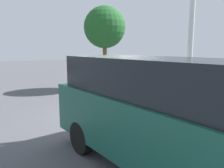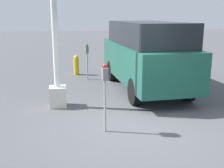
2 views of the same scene
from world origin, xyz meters
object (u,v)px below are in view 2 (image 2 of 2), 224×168
at_px(parking_meter_far, 87,54).
at_px(fire_hydrant, 76,65).
at_px(parking_meter_near, 105,82).
at_px(parked_van, 146,54).
at_px(lamp_post, 55,38).

bearing_deg(parking_meter_far, fire_hydrant, 18.01).
relative_size(parking_meter_near, parking_meter_far, 1.08).
relative_size(parking_meter_near, parked_van, 0.30).
bearing_deg(parking_meter_near, parked_van, -32.59).
bearing_deg(parking_meter_far, parked_van, -139.55).
distance_m(parking_meter_far, fire_hydrant, 1.19).
bearing_deg(fire_hydrant, parked_van, -144.21).
distance_m(parking_meter_near, lamp_post, 2.28).
relative_size(parking_meter_far, parked_van, 0.27).
xyz_separation_m(parking_meter_near, parking_meter_far, (5.06, -0.19, -0.08)).
relative_size(lamp_post, fire_hydrant, 7.05).
relative_size(parking_meter_near, lamp_post, 0.25).
bearing_deg(fire_hydrant, lamp_post, 168.95).
bearing_deg(fire_hydrant, parking_meter_far, -160.22).
bearing_deg(lamp_post, fire_hydrant, -11.05).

